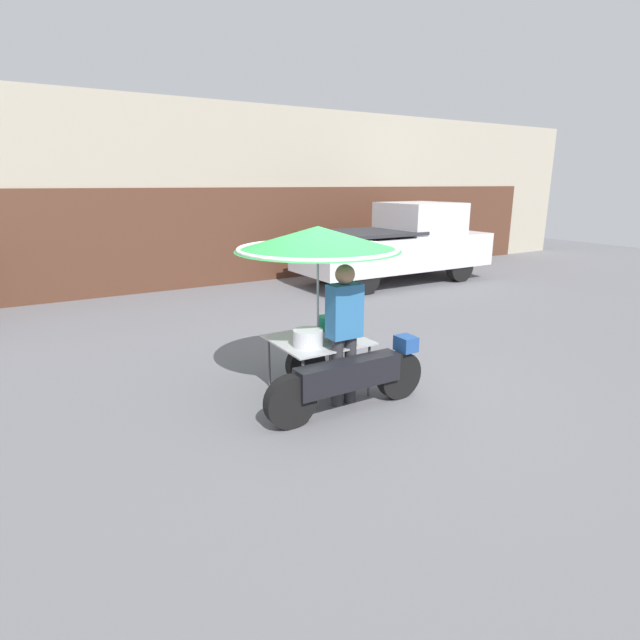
# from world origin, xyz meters

# --- Properties ---
(ground_plane) EXTENTS (36.00, 36.00, 0.00)m
(ground_plane) POSITION_xyz_m (0.00, 0.00, 0.00)
(ground_plane) COLOR slate
(shopfront_building) EXTENTS (28.00, 2.06, 4.40)m
(shopfront_building) POSITION_xyz_m (0.00, 8.40, 2.18)
(shopfront_building) COLOR #B2A893
(shopfront_building) RESTS_ON ground
(vendor_motorcycle_cart) EXTENTS (2.04, 1.93, 2.03)m
(vendor_motorcycle_cart) POSITION_xyz_m (-0.34, 0.24, 1.58)
(vendor_motorcycle_cart) COLOR black
(vendor_motorcycle_cart) RESTS_ON ground
(vendor_person) EXTENTS (0.38, 0.22, 1.65)m
(vendor_person) POSITION_xyz_m (-0.27, -0.14, 0.93)
(vendor_person) COLOR #2D2D33
(vendor_person) RESTS_ON ground
(pickup_truck) EXTENTS (5.14, 1.98, 2.02)m
(pickup_truck) POSITION_xyz_m (5.13, 5.42, 0.97)
(pickup_truck) COLOR black
(pickup_truck) RESTS_ON ground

